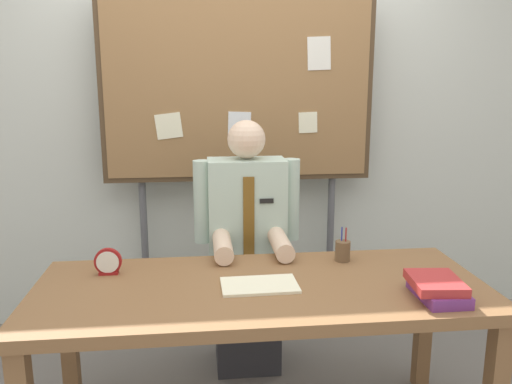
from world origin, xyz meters
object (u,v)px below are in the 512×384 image
Objects in this scene: desk at (261,303)px; desk_clock at (108,263)px; book_stack at (437,288)px; open_notebook at (260,285)px; pen_holder at (343,251)px; person at (247,257)px; bulletin_board at (239,94)px.

desk_clock is at bearing 163.66° from desk.
open_notebook is at bearing 164.36° from book_stack.
pen_holder reaches higher than book_stack.
desk is at bearing 66.11° from open_notebook.
person is 0.66× the size of bulletin_board.
open_notebook is 0.50m from pen_holder.
open_notebook is 0.67m from desk_clock.
open_notebook is (-0.01, -0.02, 0.09)m from desk.
pen_holder reaches higher than open_notebook.
person is at bearing 90.00° from desk.
desk is 15.87× the size of desk_clock.
book_stack reaches higher than desk.
person is at bearing -90.03° from bulletin_board.
person is 4.36× the size of open_notebook.
desk is 0.62m from person.
bulletin_board is at bearing 55.12° from desk_clock.
bulletin_board is at bearing 89.99° from desk.
desk is 0.09m from open_notebook.
book_stack is at bearing -15.64° from open_notebook.
desk_clock reaches higher than desk.
bulletin_board is 6.55× the size of open_notebook.
pen_holder reaches higher than desk_clock.
pen_holder reaches higher than desk.
book_stack is at bearing -17.43° from desk.
pen_holder is (1.06, 0.05, -0.00)m from desk_clock.
desk is at bearing 162.57° from book_stack.
book_stack is at bearing -16.89° from desk_clock.
book_stack is at bearing -63.46° from bulletin_board.
book_stack is (0.66, -1.32, -0.70)m from bulletin_board.
book_stack is 1.55× the size of pen_holder.
desk is 5.98× the size of open_notebook.
person is 11.56× the size of desk_clock.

